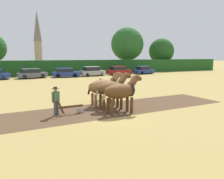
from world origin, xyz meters
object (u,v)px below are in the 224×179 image
object	(u,v)px
draft_horse_lead_right	(112,88)
plow	(73,108)
tree_right	(161,51)
tree_center_right	(127,44)
farmer_at_plow	(56,99)
parked_car_far_right	(144,70)
church_spire	(38,37)
parked_car_center	(66,73)
parked_car_center_left	(32,74)
draft_horse_lead_left	(122,91)
parked_car_center_right	(92,71)
draft_horse_trail_left	(105,86)
parked_car_right	(119,71)
farmer_beside_team	(101,87)

from	to	relation	value
draft_horse_lead_right	plow	bearing A→B (deg)	-180.00
tree_right	draft_horse_lead_right	size ratio (longest dim) A/B	2.78
tree_center_right	draft_horse_lead_right	world-z (taller)	tree_center_right
farmer_at_plow	parked_car_far_right	size ratio (longest dim) A/B	0.41
draft_horse_lead_right	farmer_at_plow	distance (m)	3.62
church_spire	parked_car_center	xyz separation A→B (m)	(0.13, -49.17, -9.38)
draft_horse_lead_right	parked_car_center_left	size ratio (longest dim) A/B	0.58
tree_center_right	draft_horse_lead_right	bearing A→B (deg)	-118.38
church_spire	parked_car_far_right	world-z (taller)	church_spire
tree_center_right	draft_horse_lead_left	bearing A→B (deg)	-117.35
farmer_at_plow	tree_right	bearing A→B (deg)	92.89
draft_horse_lead_right	plow	xyz separation A→B (m)	(-2.62, -0.21, -1.03)
draft_horse_lead_left	parked_car_far_right	distance (m)	29.00
church_spire	farmer_at_plow	bearing A→B (deg)	-93.88
parked_car_center_left	parked_car_center_right	bearing A→B (deg)	-9.74
draft_horse_lead_right	farmer_at_plow	xyz separation A→B (m)	(-3.60, -0.14, -0.38)
tree_right	parked_car_center_right	xyz separation A→B (m)	(-19.11, -7.16, -3.71)
tree_center_right	parked_car_center	bearing A→B (deg)	-152.54
parked_car_center	draft_horse_trail_left	bearing A→B (deg)	-84.85
church_spire	parked_car_center_left	world-z (taller)	church_spire
church_spire	farmer_at_plow	size ratio (longest dim) A/B	11.57
plow	parked_car_center_right	bearing A→B (deg)	65.00
tree_center_right	church_spire	size ratio (longest dim) A/B	0.49
parked_car_center_left	parked_car_center_right	distance (m)	9.73
plow	parked_car_center_left	world-z (taller)	parked_car_center_left
draft_horse_lead_left	parked_car_center	size ratio (longest dim) A/B	0.61
parked_car_center_right	parked_car_far_right	xyz separation A→B (m)	(10.23, 0.08, -0.06)
draft_horse_trail_left	parked_car_center_left	xyz separation A→B (m)	(-3.65, 21.50, -0.61)
farmer_at_plow	tree_center_right	bearing A→B (deg)	103.21
church_spire	parked_car_right	world-z (taller)	church_spire
parked_car_center	parked_car_far_right	bearing A→B (deg)	10.82
tree_right	farmer_beside_team	xyz separation A→B (m)	(-24.78, -26.92, -3.46)
tree_right	farmer_at_plow	world-z (taller)	tree_right
draft_horse_lead_left	parked_car_far_right	bearing A→B (deg)	51.67
tree_center_right	draft_horse_trail_left	bearing A→B (deg)	-119.48
tree_center_right	parked_car_far_right	xyz separation A→B (m)	(-0.14, -7.34, -5.17)
farmer_at_plow	farmer_beside_team	distance (m)	5.05
tree_right	draft_horse_lead_right	world-z (taller)	tree_right
tree_right	plow	bearing A→B (deg)	-132.52
draft_horse_lead_left	parked_car_center	distance (m)	23.72
parked_car_right	parked_car_center	bearing A→B (deg)	178.99
plow	parked_car_right	bearing A→B (deg)	55.00
draft_horse_lead_right	draft_horse_lead_left	bearing A→B (deg)	-90.24
church_spire	parked_car_center_left	xyz separation A→B (m)	(-5.03, -49.00, -9.37)
tree_right	parked_car_center_right	bearing A→B (deg)	-159.46
parked_car_center	parked_car_center_right	size ratio (longest dim) A/B	1.02
draft_horse_lead_left	parked_car_center	bearing A→B (deg)	82.28
draft_horse_lead_right	plow	world-z (taller)	draft_horse_lead_right
church_spire	parked_car_center	world-z (taller)	church_spire
draft_horse_lead_right	draft_horse_trail_left	distance (m)	1.18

